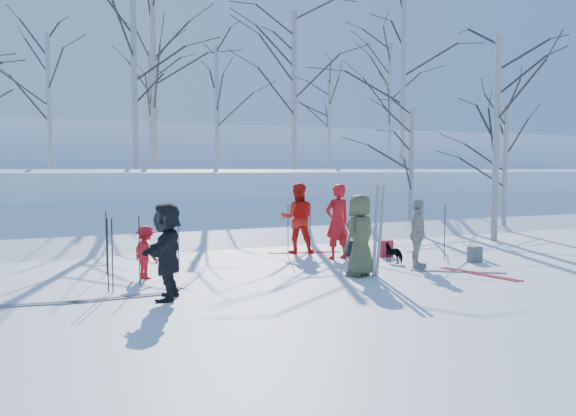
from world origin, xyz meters
name	(u,v)px	position (x,y,z in m)	size (l,w,h in m)	color
ground	(316,273)	(0.00, 0.00, 0.00)	(120.00, 120.00, 0.00)	white
snow_ramp	(221,232)	(0.00, 7.00, 0.15)	(70.00, 9.50, 1.40)	white
snow_plateau	(161,194)	(0.00, 17.00, 1.00)	(70.00, 18.00, 2.20)	white
far_hill	(111,172)	(0.00, 38.00, 2.00)	(90.00, 30.00, 6.00)	white
skier_olive_center	(360,235)	(0.68, -0.66, 0.85)	(0.83, 0.54, 1.70)	#4C5030
skier_red_north	(337,222)	(1.32, 1.48, 0.93)	(0.68, 0.44, 1.86)	red
skier_redor_behind	(298,218)	(0.83, 2.77, 0.92)	(0.90, 0.70, 1.84)	red
skier_red_seated	(146,252)	(-3.43, 0.85, 0.54)	(0.70, 0.40, 1.08)	red
skier_cream_east	(418,233)	(2.36, -0.36, 0.78)	(0.91, 0.38, 1.56)	beige
skier_grey_west	(167,251)	(-3.40, -1.13, 0.83)	(1.54, 0.49, 1.66)	black
dog	(394,253)	(2.28, 0.44, 0.23)	(0.25, 0.55, 0.47)	black
upright_ski_left	(376,231)	(0.90, -0.91, 0.95)	(0.07, 0.02, 1.90)	silver
upright_ski_right	(381,231)	(1.00, -0.93, 0.95)	(0.07, 0.02, 1.90)	silver
ski_pair_a	(458,272)	(2.85, -1.14, 0.01)	(1.70, 1.21, 0.02)	silver
ski_pair_b	(480,274)	(3.09, -1.53, 0.01)	(0.58, 1.90, 0.02)	red
ski_pair_c	(192,279)	(-2.60, 0.40, 0.01)	(1.06, 1.78, 0.02)	silver
ski_pair_d	(25,305)	(-5.62, -0.64, 0.01)	(1.91, 0.50, 0.02)	silver
ski_pair_e	(304,252)	(1.01, 2.73, 0.01)	(1.89, 0.70, 0.02)	red
ski_pair_f	(116,298)	(-4.21, -0.74, 0.01)	(1.91, 0.26, 0.02)	silver
ski_pole_a	(288,231)	(0.33, 2.25, 0.67)	(0.02, 0.02, 1.34)	black
ski_pole_b	(178,240)	(-2.61, 1.56, 0.67)	(0.02, 0.02, 1.34)	black
ski_pole_c	(310,228)	(1.10, 2.56, 0.67)	(0.02, 0.02, 1.34)	black
ski_pole_d	(108,255)	(-4.27, -0.15, 0.67)	(0.02, 0.02, 1.34)	black
ski_pole_e	(445,233)	(3.58, 0.22, 0.67)	(0.02, 0.02, 1.34)	black
ski_pole_f	(106,243)	(-4.11, 1.66, 0.67)	(0.02, 0.02, 1.34)	black
ski_pole_g	(418,231)	(3.24, 0.79, 0.67)	(0.02, 0.02, 1.34)	black
ski_pole_h	(112,256)	(-4.20, -0.21, 0.67)	(0.02, 0.02, 1.34)	black
ski_pole_i	(139,250)	(-3.65, 0.25, 0.67)	(0.02, 0.02, 1.34)	black
backpack_red	(386,248)	(2.63, 1.30, 0.21)	(0.32, 0.22, 0.42)	#B31B2C
backpack_grey	(475,254)	(4.09, -0.27, 0.19)	(0.30, 0.20, 0.38)	#595D60
backpack_dark	(352,248)	(1.90, 1.77, 0.20)	(0.34, 0.24, 0.40)	black
birch_plateau_a	(217,108)	(1.50, 12.34, 4.77)	(4.20, 4.20, 5.14)	silver
birch_plateau_c	(390,107)	(11.92, 15.04, 5.55)	(5.29, 5.29, 6.70)	silver
birch_plateau_e	(49,102)	(-4.98, 13.37, 4.83)	(4.29, 4.29, 5.27)	silver
birch_plateau_f	(134,75)	(-2.23, 9.87, 5.50)	(5.23, 5.23, 6.61)	silver
birch_plateau_g	(329,125)	(7.60, 13.80, 4.36)	(3.63, 3.63, 4.33)	silver
birch_plateau_h	(403,76)	(9.60, 10.55, 6.36)	(6.42, 6.42, 8.31)	silver
birch_plateau_i	(150,111)	(-0.57, 16.26, 4.94)	(4.43, 4.43, 5.47)	silver
birch_plateau_j	(154,85)	(-0.85, 13.72, 5.76)	(5.59, 5.59, 7.13)	silver
birch_plateau_k	(294,91)	(4.00, 9.98, 5.32)	(4.96, 4.96, 6.23)	silver
birch_edge_b	(496,139)	(7.49, 2.65, 3.15)	(5.01, 5.01, 6.30)	silver
birch_edge_c	(505,168)	(9.95, 4.73, 2.26)	(3.76, 3.76, 4.51)	silver
birch_edge_e	(411,171)	(6.52, 5.62, 2.15)	(3.61, 3.61, 4.30)	silver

